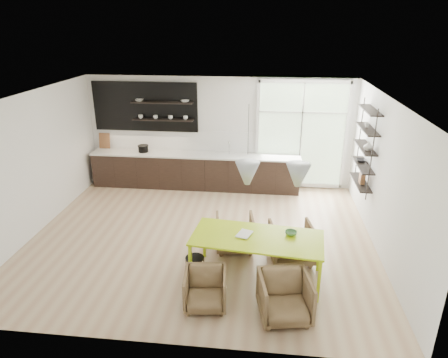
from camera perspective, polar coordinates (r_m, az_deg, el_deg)
room at (r=8.78m, az=1.51°, el=3.45°), size 7.02×6.01×2.91m
kitchen_run at (r=10.72m, az=-4.60°, el=1.93°), size 5.54×0.69×2.75m
right_shelving at (r=9.01m, az=19.51°, el=3.94°), size 0.26×1.22×1.90m
dining_table at (r=6.85m, az=4.75°, el=-8.65°), size 2.30×1.23×0.81m
armchair_back_left at (r=7.89m, az=1.56°, el=-7.65°), size 0.83×0.85×0.68m
armchair_back_right at (r=7.62m, az=9.60°, el=-8.93°), size 0.90×0.92×0.72m
armchair_front_left at (r=6.46m, az=-2.67°, el=-15.47°), size 0.72×0.73×0.61m
armchair_front_right at (r=6.29m, az=8.66°, el=-16.36°), size 0.88×0.90×0.70m
wire_stool at (r=7.05m, az=-4.17°, el=-12.19°), size 0.34×0.34×0.44m
table_book at (r=6.90m, az=2.07°, el=-7.68°), size 0.31×0.35×0.03m
table_bowl at (r=6.95m, az=9.54°, el=-7.61°), size 0.23×0.23×0.06m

